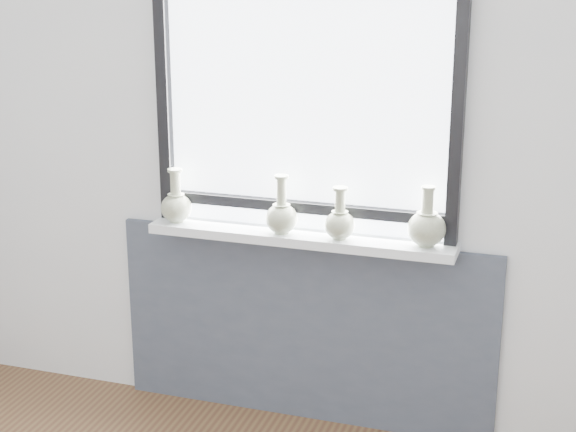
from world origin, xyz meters
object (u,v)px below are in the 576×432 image
(vase_c, at_px, (340,222))
(vase_d, at_px, (427,226))
(windowsill, at_px, (300,237))
(vase_a, at_px, (176,205))
(vase_b, at_px, (281,215))

(vase_c, xyz_separation_m, vase_d, (0.35, 0.02, 0.01))
(vase_c, distance_m, vase_d, 0.35)
(windowsill, xyz_separation_m, vase_a, (-0.56, -0.01, 0.10))
(windowsill, xyz_separation_m, vase_d, (0.53, -0.01, 0.10))
(vase_b, xyz_separation_m, vase_c, (0.25, 0.00, -0.00))
(windowsill, height_order, vase_c, vase_c)
(vase_b, bearing_deg, vase_c, 0.01)
(vase_c, relative_size, vase_d, 0.89)
(vase_d, bearing_deg, windowsill, 179.43)
(vase_a, xyz_separation_m, vase_b, (0.49, -0.01, 0.00))
(windowsill, height_order, vase_b, vase_b)
(vase_b, relative_size, vase_c, 1.14)
(windowsill, bearing_deg, vase_d, -0.57)
(windowsill, distance_m, vase_c, 0.20)
(vase_a, height_order, vase_b, vase_b)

